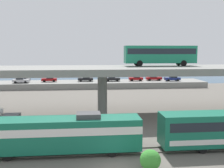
{
  "coord_description": "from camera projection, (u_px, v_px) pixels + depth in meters",
  "views": [
    {
      "loc": [
        -2.83,
        -22.91,
        10.39
      ],
      "look_at": [
        1.67,
        21.2,
        4.96
      ],
      "focal_mm": 43.72,
      "sensor_mm": 36.0,
      "label": 1
    }
  ],
  "objects": [
    {
      "name": "train_locomotive",
      "position": [
        54.0,
        133.0,
        27.25
      ],
      "size": [
        16.98,
        3.04,
        4.18
      ],
      "rotation": [
        0.0,
        0.0,
        3.14
      ],
      "color": "#14664C",
      "rests_on": "ground_plane"
    },
    {
      "name": "parked_car_6",
      "position": [
        21.0,
        80.0,
        73.94
      ],
      "size": [
        4.29,
        1.86,
        1.5
      ],
      "color": "#B7B7BC",
      "rests_on": "pier_parking_lot"
    },
    {
      "name": "parked_car_7",
      "position": [
        172.0,
        78.0,
        79.09
      ],
      "size": [
        4.47,
        1.92,
        1.5
      ],
      "rotation": [
        0.0,
        0.0,
        3.14
      ],
      "color": "navy",
      "rests_on": "pier_parking_lot"
    },
    {
      "name": "rail_strip_near",
      "position": [
        114.0,
        154.0,
        27.4
      ],
      "size": [
        110.0,
        0.12,
        0.12
      ],
      "primitive_type": "cube",
      "color": "#59544C",
      "rests_on": "ground_plane"
    },
    {
      "name": "parked_car_2",
      "position": [
        86.0,
        79.0,
        78.12
      ],
      "size": [
        4.33,
        2.0,
        1.5
      ],
      "rotation": [
        0.0,
        0.0,
        3.14
      ],
      "color": "black",
      "rests_on": "pier_parking_lot"
    },
    {
      "name": "transit_bus_on_overpass",
      "position": [
        160.0,
        54.0,
        45.89
      ],
      "size": [
        12.0,
        2.68,
        3.4
      ],
      "color": "#197A56",
      "rests_on": "highway_overpass"
    },
    {
      "name": "harbor_water",
      "position": [
        92.0,
        79.0,
        101.19
      ],
      "size": [
        140.0,
        36.0,
        0.01
      ],
      "primitive_type": "cube",
      "color": "#2D5170",
      "rests_on": "ground_plane"
    },
    {
      "name": "parked_car_3",
      "position": [
        154.0,
        78.0,
        80.32
      ],
      "size": [
        4.59,
        1.89,
        1.5
      ],
      "color": "maroon",
      "rests_on": "pier_parking_lot"
    },
    {
      "name": "pier_parking_lot",
      "position": [
        94.0,
        84.0,
        78.38
      ],
      "size": [
        63.42,
        10.06,
        1.64
      ],
      "primitive_type": "cube",
      "color": "gray",
      "rests_on": "ground_plane"
    },
    {
      "name": "parked_car_0",
      "position": [
        23.0,
        79.0,
        76.48
      ],
      "size": [
        4.01,
        1.99,
        1.5
      ],
      "rotation": [
        0.0,
        0.0,
        3.14
      ],
      "color": "#515459",
      "rests_on": "pier_parking_lot"
    },
    {
      "name": "parked_car_4",
      "position": [
        112.0,
        79.0,
        78.31
      ],
      "size": [
        4.32,
        1.99,
        1.5
      ],
      "color": "black",
      "rests_on": "pier_parking_lot"
    },
    {
      "name": "ground_plane",
      "position": [
        118.0,
        168.0,
        24.17
      ],
      "size": [
        260.0,
        260.0,
        0.0
      ],
      "primitive_type": "plane",
      "color": "#605B54"
    },
    {
      "name": "parked_car_1",
      "position": [
        49.0,
        79.0,
        76.86
      ],
      "size": [
        4.22,
        1.83,
        1.5
      ],
      "rotation": [
        0.0,
        0.0,
        3.14
      ],
      "color": "maroon",
      "rests_on": "pier_parking_lot"
    },
    {
      "name": "rail_strip_far",
      "position": [
        112.0,
        149.0,
        28.83
      ],
      "size": [
        110.0,
        0.12,
        0.12
      ],
      "primitive_type": "cube",
      "color": "#59544C",
      "rests_on": "ground_plane"
    },
    {
      "name": "parked_car_5",
      "position": [
        136.0,
        78.0,
        79.43
      ],
      "size": [
        4.01,
        1.89,
        1.5
      ],
      "rotation": [
        0.0,
        0.0,
        3.14
      ],
      "color": "maroon",
      "rests_on": "pier_parking_lot"
    },
    {
      "name": "shrub_right",
      "position": [
        150.0,
        160.0,
        23.74
      ],
      "size": [
        1.84,
        1.84,
        1.84
      ],
      "primitive_type": "sphere",
      "color": "#378B31",
      "rests_on": "ground_plane"
    },
    {
      "name": "highway_overpass",
      "position": [
        102.0,
        71.0,
        43.05
      ],
      "size": [
        96.0,
        12.12,
        7.82
      ],
      "color": "gray",
      "rests_on": "ground_plane"
    }
  ]
}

